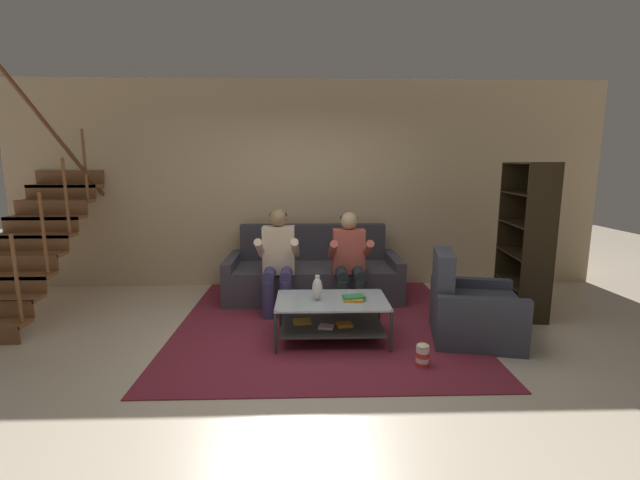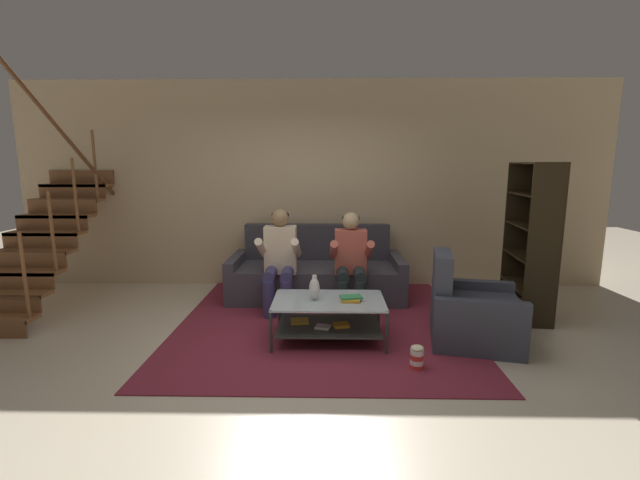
% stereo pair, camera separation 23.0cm
% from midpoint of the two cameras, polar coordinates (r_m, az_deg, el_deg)
% --- Properties ---
extents(ground, '(16.80, 16.80, 0.00)m').
position_cam_midpoint_polar(ground, '(4.10, -3.32, -15.19)').
color(ground, beige).
extents(back_partition, '(8.40, 0.12, 2.90)m').
position_cam_midpoint_polar(back_partition, '(6.18, -2.84, 7.28)').
color(back_partition, tan).
rests_on(back_partition, ground).
extents(staircase_run, '(0.92, 2.54, 2.77)m').
position_cam_midpoint_polar(staircase_run, '(6.30, -34.06, 1.88)').
color(staircase_run, brown).
rests_on(staircase_run, ground).
extents(couch, '(2.26, 0.96, 0.93)m').
position_cam_midpoint_polar(couch, '(5.72, -2.08, -4.63)').
color(couch, '#3F3C45').
rests_on(couch, ground).
extents(person_seated_left, '(0.50, 0.58, 1.22)m').
position_cam_midpoint_polar(person_seated_left, '(5.11, -6.91, -2.24)').
color(person_seated_left, '#3B3764').
rests_on(person_seated_left, ground).
extents(person_seated_right, '(0.50, 0.58, 1.18)m').
position_cam_midpoint_polar(person_seated_right, '(5.10, 2.64, -2.40)').
color(person_seated_right, '#202929').
rests_on(person_seated_right, ground).
extents(coffee_table, '(1.10, 0.69, 0.42)m').
position_cam_midpoint_polar(coffee_table, '(4.33, -0.08, -9.71)').
color(coffee_table, '#A9BBC2').
rests_on(coffee_table, ground).
extents(area_rug, '(3.12, 3.40, 0.01)m').
position_cam_midpoint_polar(area_rug, '(4.99, -1.17, -10.38)').
color(area_rug, maroon).
rests_on(area_rug, ground).
extents(vase, '(0.10, 0.10, 0.25)m').
position_cam_midpoint_polar(vase, '(4.24, -1.95, -6.48)').
color(vase, silver).
rests_on(vase, coffee_table).
extents(book_stack, '(0.23, 0.19, 0.04)m').
position_cam_midpoint_polar(book_stack, '(4.27, 2.93, -7.74)').
color(book_stack, orange).
rests_on(book_stack, coffee_table).
extents(bookshelf, '(0.44, 0.89, 1.77)m').
position_cam_midpoint_polar(bookshelf, '(5.56, 24.61, -1.85)').
color(bookshelf, black).
rests_on(bookshelf, ground).
extents(armchair, '(0.97, 0.96, 0.90)m').
position_cam_midpoint_polar(armchair, '(4.57, 18.14, -9.06)').
color(armchair, '#383B47').
rests_on(armchair, ground).
extents(popcorn_tub, '(0.12, 0.12, 0.21)m').
position_cam_midpoint_polar(popcorn_tub, '(3.94, 11.80, -14.80)').
color(popcorn_tub, red).
rests_on(popcorn_tub, ground).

